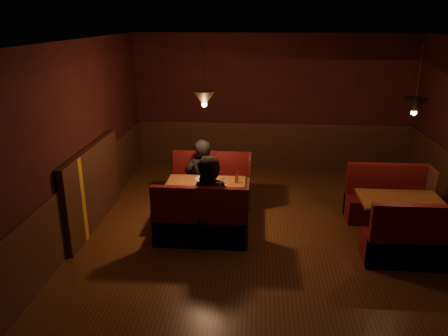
# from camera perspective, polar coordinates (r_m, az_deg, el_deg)

# --- Properties ---
(room) EXTENTS (6.02, 7.02, 2.92)m
(room) POSITION_cam_1_polar(r_m,az_deg,el_deg) (6.32, 4.74, -0.86)
(room) COLOR brown
(room) RESTS_ON ground
(main_table) EXTENTS (1.27, 0.77, 0.89)m
(main_table) POSITION_cam_1_polar(r_m,az_deg,el_deg) (7.06, -2.33, -3.21)
(main_table) COLOR brown
(main_table) RESTS_ON ground
(main_bench_far) EXTENTS (1.40, 0.50, 0.95)m
(main_bench_far) POSITION_cam_1_polar(r_m,az_deg,el_deg) (7.80, -1.58, -2.71)
(main_bench_far) COLOR #550D15
(main_bench_far) RESTS_ON ground
(main_bench_near) EXTENTS (1.40, 0.50, 0.95)m
(main_bench_near) POSITION_cam_1_polar(r_m,az_deg,el_deg) (6.49, -2.92, -7.43)
(main_bench_near) COLOR #550D15
(main_bench_near) RESTS_ON ground
(second_table) EXTENTS (1.19, 0.76, 0.67)m
(second_table) POSITION_cam_1_polar(r_m,az_deg,el_deg) (7.01, 21.96, -5.07)
(second_table) COLOR brown
(second_table) RESTS_ON ground
(second_bench_far) EXTENTS (1.31, 0.49, 0.94)m
(second_bench_far) POSITION_cam_1_polar(r_m,az_deg,el_deg) (7.71, 20.50, -4.28)
(second_bench_far) COLOR #550D15
(second_bench_far) RESTS_ON ground
(second_bench_near) EXTENTS (1.31, 0.49, 0.94)m
(second_bench_near) POSITION_cam_1_polar(r_m,az_deg,el_deg) (6.50, 23.74, -9.21)
(second_bench_near) COLOR #550D15
(second_bench_near) RESTS_ON ground
(diner_a) EXTENTS (0.66, 0.51, 1.61)m
(diner_a) POSITION_cam_1_polar(r_m,az_deg,el_deg) (7.49, -2.96, 0.41)
(diner_a) COLOR black
(diner_a) RESTS_ON ground
(diner_b) EXTENTS (0.83, 0.66, 1.68)m
(diner_b) POSITION_cam_1_polar(r_m,az_deg,el_deg) (6.33, -1.60, -2.81)
(diner_b) COLOR black
(diner_b) RESTS_ON ground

